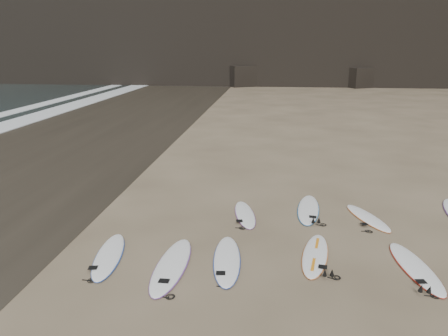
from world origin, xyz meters
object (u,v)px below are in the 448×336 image
object	(u,v)px
surfboard_6	(308,209)
surfboard_7	(368,217)
surfboard_0	(172,265)
surfboard_1	(227,259)
surfboard_2	(315,255)
surfboard_3	(415,267)
surfboard_11	(109,255)
surfboard_5	(245,214)

from	to	relation	value
surfboard_6	surfboard_7	bearing A→B (deg)	-10.23
surfboard_0	surfboard_6	xyz separation A→B (m)	(3.40, 3.97, -0.00)
surfboard_1	surfboard_2	bearing A→B (deg)	8.14
surfboard_1	surfboard_2	size ratio (longest dim) A/B	1.07
surfboard_3	surfboard_11	bearing A→B (deg)	173.76
surfboard_6	surfboard_7	world-z (taller)	surfboard_6
surfboard_0	surfboard_6	bearing A→B (deg)	50.46
surfboard_0	surfboard_7	bearing A→B (deg)	35.41
surfboard_3	surfboard_5	bearing A→B (deg)	137.45
surfboard_11	surfboard_0	bearing A→B (deg)	-19.81
surfboard_2	surfboard_7	size ratio (longest dim) A/B	1.08
surfboard_1	surfboard_5	bearing A→B (deg)	80.27
surfboard_7	surfboard_11	distance (m)	7.43
surfboard_0	surfboard_11	world-z (taller)	surfboard_0
surfboard_0	surfboard_2	world-z (taller)	surfboard_0
surfboard_6	surfboard_7	xyz separation A→B (m)	(1.69, -0.49, -0.01)
surfboard_5	surfboard_6	size ratio (longest dim) A/B	0.85
surfboard_6	surfboard_11	distance (m)	6.22
surfboard_5	surfboard_7	distance (m)	3.62
surfboard_1	surfboard_5	size ratio (longest dim) A/B	1.15
surfboard_2	surfboard_6	size ratio (longest dim) A/B	0.92
surfboard_7	surfboard_2	bearing A→B (deg)	-144.54
surfboard_5	surfboard_2	bearing A→B (deg)	-63.74
surfboard_5	surfboard_0	bearing A→B (deg)	-125.05
surfboard_5	surfboard_6	distance (m)	2.02
surfboard_2	surfboard_7	bearing A→B (deg)	65.37
surfboard_2	surfboard_3	world-z (taller)	surfboard_3
surfboard_0	surfboard_1	world-z (taller)	surfboard_0
surfboard_2	surfboard_1	bearing A→B (deg)	-157.12
surfboard_0	surfboard_7	world-z (taller)	surfboard_0
surfboard_0	surfboard_2	bearing A→B (deg)	16.24
surfboard_3	surfboard_11	distance (m)	7.19
surfboard_3	surfboard_7	size ratio (longest dim) A/B	1.15
surfboard_5	surfboard_11	distance (m)	4.34
surfboard_3	surfboard_5	xyz separation A→B (m)	(-4.09, 2.82, -0.01)
surfboard_5	surfboard_7	size ratio (longest dim) A/B	1.01
surfboard_1	surfboard_7	size ratio (longest dim) A/B	1.16
surfboard_0	surfboard_1	size ratio (longest dim) A/B	1.09
surfboard_2	surfboard_5	size ratio (longest dim) A/B	1.08
surfboard_11	surfboard_1	bearing A→B (deg)	-7.08
surfboard_1	surfboard_2	xyz separation A→B (m)	(2.10, 0.50, -0.00)
surfboard_0	surfboard_5	size ratio (longest dim) A/B	1.26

